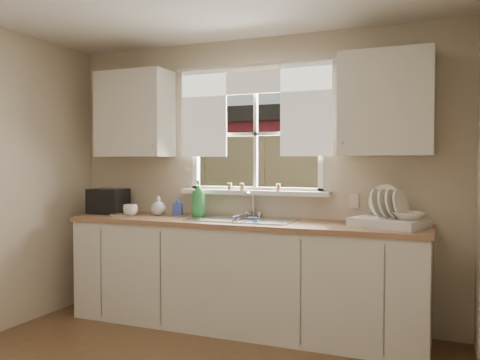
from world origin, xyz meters
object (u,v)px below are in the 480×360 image
at_px(dish_rack, 389,218).
at_px(soap_bottle_a, 198,199).
at_px(black_appliance, 108,201).
at_px(cup, 130,210).

relative_size(dish_rack, soap_bottle_a, 1.87).
distance_m(dish_rack, black_appliance, 2.59).
bearing_deg(soap_bottle_a, dish_rack, -27.38).
bearing_deg(black_appliance, cup, -22.29).
xyz_separation_m(dish_rack, black_appliance, (-2.59, 0.04, 0.05)).
height_order(dish_rack, black_appliance, dish_rack).
height_order(soap_bottle_a, black_appliance, soap_bottle_a).
bearing_deg(soap_bottle_a, cup, 169.66).
bearing_deg(dish_rack, soap_bottle_a, 176.97).
xyz_separation_m(soap_bottle_a, black_appliance, (-0.94, -0.04, -0.05)).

